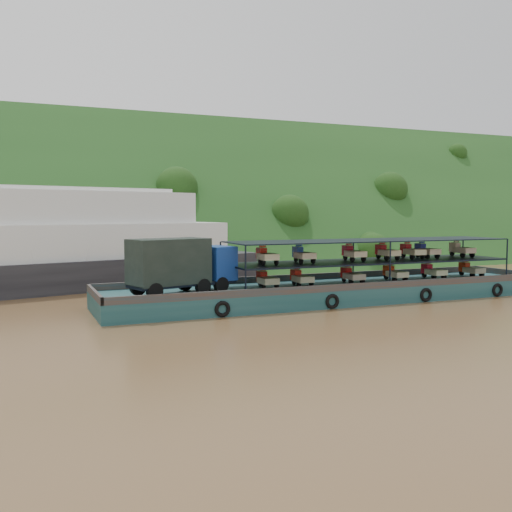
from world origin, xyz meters
name	(u,v)px	position (x,y,z in m)	size (l,w,h in m)	color
ground	(295,300)	(0.00, 0.00, 0.00)	(160.00, 160.00, 0.00)	brown
hillside	(175,262)	(0.00, 36.00, 0.00)	(140.00, 28.00, 28.00)	#183D16
cargo_barge	(317,285)	(1.07, -1.39, 1.24)	(35.00, 7.18, 4.94)	#123C40
passenger_ferry	(16,246)	(-19.61, 14.06, 3.82)	(44.89, 21.21, 8.82)	black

